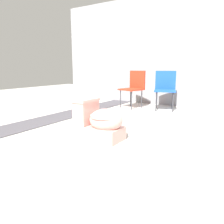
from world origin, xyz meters
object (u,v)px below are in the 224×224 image
object	(u,v)px
folding_chair_left	(134,85)
boulder_near	(89,103)
folding_chair_middle	(165,86)
toilet	(100,122)

from	to	relation	value
folding_chair_left	boulder_near	xyz separation A→B (m)	(-0.64, -0.86, -0.36)
folding_chair_middle	boulder_near	bearing A→B (deg)	-71.64
toilet	folding_chair_middle	size ratio (longest dim) A/B	0.76
folding_chair_left	boulder_near	world-z (taller)	folding_chair_left
toilet	folding_chair_left	world-z (taller)	folding_chair_left
folding_chair_middle	boulder_near	size ratio (longest dim) A/B	2.19
folding_chair_middle	toilet	bearing A→B (deg)	-18.89
toilet	folding_chair_left	size ratio (longest dim) A/B	0.76
toilet	folding_chair_middle	world-z (taller)	folding_chair_middle
boulder_near	toilet	bearing A→B (deg)	-47.84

